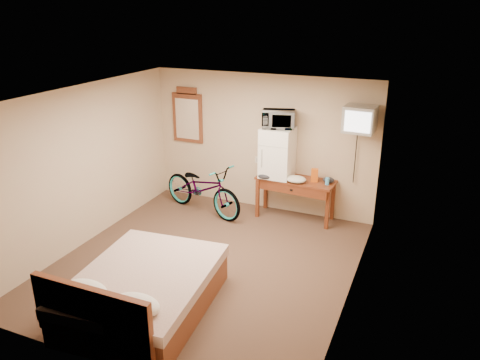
{
  "coord_description": "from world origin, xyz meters",
  "views": [
    {
      "loc": [
        2.85,
        -5.41,
        3.61
      ],
      "look_at": [
        0.21,
        0.78,
        1.08
      ],
      "focal_mm": 35.0,
      "sensor_mm": 36.0,
      "label": 1
    }
  ],
  "objects_px": {
    "crt_television": "(360,119)",
    "wall_mirror": "(188,116)",
    "blue_cup": "(327,181)",
    "desk": "(295,186)",
    "microwave": "(278,119)",
    "bed": "(141,292)",
    "mini_fridge": "(277,152)",
    "bicycle": "(203,188)"
  },
  "relations": [
    {
      "from": "blue_cup",
      "to": "bed",
      "type": "xyz_separation_m",
      "value": [
        -1.5,
        -3.35,
        -0.52
      ]
    },
    {
      "from": "mini_fridge",
      "to": "bed",
      "type": "xyz_separation_m",
      "value": [
        -0.58,
        -3.41,
        -0.9
      ]
    },
    {
      "from": "crt_television",
      "to": "wall_mirror",
      "type": "xyz_separation_m",
      "value": [
        -3.26,
        0.25,
        -0.29
      ]
    },
    {
      "from": "crt_television",
      "to": "wall_mirror",
      "type": "bearing_deg",
      "value": 175.59
    },
    {
      "from": "microwave",
      "to": "crt_television",
      "type": "relative_size",
      "value": 0.92
    },
    {
      "from": "wall_mirror",
      "to": "bicycle",
      "type": "distance_m",
      "value": 1.46
    },
    {
      "from": "desk",
      "to": "bed",
      "type": "height_order",
      "value": "bed"
    },
    {
      "from": "desk",
      "to": "blue_cup",
      "type": "xyz_separation_m",
      "value": [
        0.57,
        -0.03,
        0.18
      ]
    },
    {
      "from": "wall_mirror",
      "to": "bicycle",
      "type": "xyz_separation_m",
      "value": [
        0.62,
        -0.64,
        -1.15
      ]
    },
    {
      "from": "microwave",
      "to": "blue_cup",
      "type": "xyz_separation_m",
      "value": [
        0.92,
        -0.06,
        -0.97
      ]
    },
    {
      "from": "mini_fridge",
      "to": "microwave",
      "type": "xyz_separation_m",
      "value": [
        0.0,
        0.0,
        0.59
      ]
    },
    {
      "from": "bicycle",
      "to": "bed",
      "type": "distance_m",
      "value": 3.09
    },
    {
      "from": "microwave",
      "to": "wall_mirror",
      "type": "bearing_deg",
      "value": 156.0
    },
    {
      "from": "mini_fridge",
      "to": "wall_mirror",
      "type": "distance_m",
      "value": 1.97
    },
    {
      "from": "bicycle",
      "to": "desk",
      "type": "bearing_deg",
      "value": -60.65
    },
    {
      "from": "bicycle",
      "to": "mini_fridge",
      "type": "bearing_deg",
      "value": -55.75
    },
    {
      "from": "mini_fridge",
      "to": "wall_mirror",
      "type": "xyz_separation_m",
      "value": [
        -1.9,
        0.24,
        0.43
      ]
    },
    {
      "from": "mini_fridge",
      "to": "desk",
      "type": "bearing_deg",
      "value": -6.04
    },
    {
      "from": "desk",
      "to": "mini_fridge",
      "type": "distance_m",
      "value": 0.66
    },
    {
      "from": "bicycle",
      "to": "bed",
      "type": "bearing_deg",
      "value": -150.3
    },
    {
      "from": "microwave",
      "to": "bicycle",
      "type": "height_order",
      "value": "microwave"
    },
    {
      "from": "bicycle",
      "to": "microwave",
      "type": "bearing_deg",
      "value": -55.75
    },
    {
      "from": "wall_mirror",
      "to": "bicycle",
      "type": "relative_size",
      "value": 0.59
    },
    {
      "from": "blue_cup",
      "to": "wall_mirror",
      "type": "height_order",
      "value": "wall_mirror"
    },
    {
      "from": "desk",
      "to": "blue_cup",
      "type": "relative_size",
      "value": 11.44
    },
    {
      "from": "blue_cup",
      "to": "crt_television",
      "type": "height_order",
      "value": "crt_television"
    },
    {
      "from": "mini_fridge",
      "to": "bed",
      "type": "relative_size",
      "value": 0.41
    },
    {
      "from": "wall_mirror",
      "to": "desk",
      "type": "bearing_deg",
      "value": -6.9
    },
    {
      "from": "wall_mirror",
      "to": "microwave",
      "type": "bearing_deg",
      "value": -7.06
    },
    {
      "from": "desk",
      "to": "crt_television",
      "type": "relative_size",
      "value": 2.35
    },
    {
      "from": "crt_television",
      "to": "bicycle",
      "type": "relative_size",
      "value": 0.33
    },
    {
      "from": "desk",
      "to": "microwave",
      "type": "distance_m",
      "value": 1.21
    },
    {
      "from": "microwave",
      "to": "crt_television",
      "type": "distance_m",
      "value": 1.37
    },
    {
      "from": "mini_fridge",
      "to": "crt_television",
      "type": "distance_m",
      "value": 1.54
    },
    {
      "from": "desk",
      "to": "blue_cup",
      "type": "distance_m",
      "value": 0.6
    },
    {
      "from": "mini_fridge",
      "to": "bed",
      "type": "height_order",
      "value": "mini_fridge"
    },
    {
      "from": "wall_mirror",
      "to": "bed",
      "type": "distance_m",
      "value": 4.1
    },
    {
      "from": "mini_fridge",
      "to": "bicycle",
      "type": "relative_size",
      "value": 0.49
    },
    {
      "from": "mini_fridge",
      "to": "bed",
      "type": "distance_m",
      "value": 3.58
    },
    {
      "from": "microwave",
      "to": "bicycle",
      "type": "relative_size",
      "value": 0.3
    },
    {
      "from": "blue_cup",
      "to": "crt_television",
      "type": "distance_m",
      "value": 1.19
    },
    {
      "from": "blue_cup",
      "to": "crt_television",
      "type": "relative_size",
      "value": 0.21
    }
  ]
}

